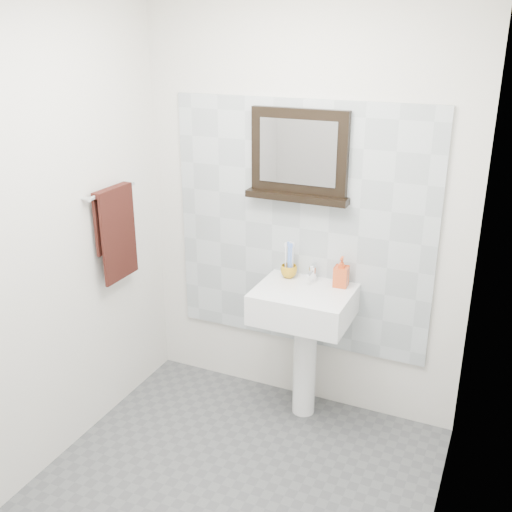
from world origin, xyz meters
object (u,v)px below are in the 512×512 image
(toothbrush_cup, at_px, (289,271))
(hand_towel, at_px, (116,226))
(framed_mirror, at_px, (299,157))
(pedestal_sink, at_px, (304,318))
(soap_dispenser, at_px, (341,272))

(toothbrush_cup, height_order, hand_towel, hand_towel)
(framed_mirror, distance_m, hand_towel, 1.13)
(toothbrush_cup, height_order, framed_mirror, framed_mirror)
(framed_mirror, relative_size, hand_towel, 1.11)
(pedestal_sink, relative_size, soap_dispenser, 5.34)
(hand_towel, bearing_deg, framed_mirror, 28.20)
(toothbrush_cup, relative_size, soap_dispenser, 0.55)
(pedestal_sink, distance_m, soap_dispenser, 0.35)
(pedestal_sink, xyz_separation_m, soap_dispenser, (0.18, 0.13, 0.27))
(toothbrush_cup, distance_m, soap_dispenser, 0.33)
(framed_mirror, height_order, hand_towel, framed_mirror)
(pedestal_sink, bearing_deg, toothbrush_cup, 139.47)
(toothbrush_cup, bearing_deg, hand_towel, -154.19)
(soap_dispenser, relative_size, hand_towel, 0.33)
(pedestal_sink, relative_size, framed_mirror, 1.57)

